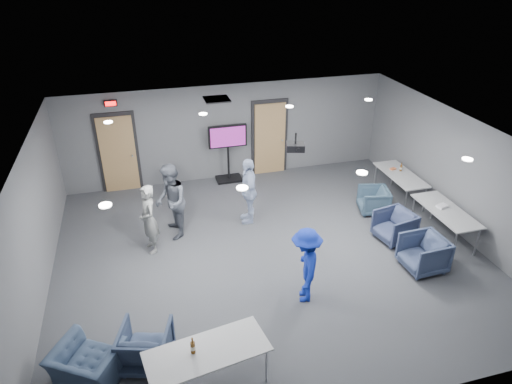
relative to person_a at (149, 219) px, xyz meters
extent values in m
plane|color=#33353A|center=(2.44, -0.83, -0.79)|extent=(9.00, 9.00, 0.00)
plane|color=white|center=(2.44, -0.83, 1.91)|extent=(9.00, 9.00, 0.00)
cube|color=slate|center=(2.44, 3.17, 0.56)|extent=(9.00, 0.02, 2.70)
cube|color=slate|center=(2.44, -4.83, 0.56)|extent=(9.00, 0.02, 2.70)
cube|color=slate|center=(-2.06, -0.83, 0.56)|extent=(0.02, 8.00, 2.70)
cube|color=slate|center=(6.94, -0.83, 0.56)|extent=(0.02, 8.00, 2.70)
cube|color=black|center=(-0.56, 3.14, 0.29)|extent=(1.06, 0.06, 2.24)
cube|color=#AB8253|center=(-0.56, 3.10, 0.26)|extent=(0.90, 0.05, 2.10)
cylinder|color=#96979E|center=(-0.21, 3.05, 0.21)|extent=(0.04, 0.10, 0.04)
cube|color=black|center=(3.64, 3.14, 0.29)|extent=(1.06, 0.06, 2.24)
cube|color=#AB8253|center=(3.64, 3.10, 0.26)|extent=(0.90, 0.05, 2.10)
cylinder|color=#96979E|center=(3.99, 3.05, 0.21)|extent=(0.04, 0.10, 0.04)
cube|color=black|center=(-0.56, 3.11, 1.66)|extent=(0.32, 0.06, 0.16)
cube|color=#FF0C0C|center=(-0.56, 3.07, 1.66)|extent=(0.26, 0.02, 0.11)
cube|color=black|center=(1.94, 1.97, 1.90)|extent=(0.60, 0.60, 0.03)
cylinder|color=white|center=(-0.56, -2.63, 1.90)|extent=(0.18, 0.18, 0.02)
cylinder|color=white|center=(-0.56, 0.97, 1.90)|extent=(0.18, 0.18, 0.02)
cylinder|color=white|center=(1.44, -2.63, 1.90)|extent=(0.18, 0.18, 0.02)
cylinder|color=white|center=(1.44, 0.97, 1.90)|extent=(0.18, 0.18, 0.02)
cylinder|color=white|center=(3.44, -2.63, 1.90)|extent=(0.18, 0.18, 0.02)
cylinder|color=white|center=(3.44, 0.97, 1.90)|extent=(0.18, 0.18, 0.02)
cylinder|color=white|center=(5.44, -2.63, 1.90)|extent=(0.18, 0.18, 0.02)
cylinder|color=white|center=(5.44, 0.97, 1.90)|extent=(0.18, 0.18, 0.02)
imported|color=gray|center=(0.00, 0.00, 0.00)|extent=(0.49, 0.64, 1.57)
imported|color=#4D525C|center=(0.53, 0.46, 0.10)|extent=(0.69, 0.88, 1.77)
imported|color=silver|center=(2.37, 0.63, 0.03)|extent=(0.49, 0.99, 1.64)
imported|color=#192EA5|center=(2.68, -2.35, -0.03)|extent=(0.86, 1.11, 1.52)
imported|color=#374D60|center=(5.48, 0.21, -0.46)|extent=(0.85, 0.84, 0.64)
imported|color=#363F5D|center=(5.34, -1.03, -0.44)|extent=(0.90, 0.88, 0.70)
imported|color=#394462|center=(5.35, -2.15, -0.41)|extent=(0.85, 0.83, 0.74)
imported|color=#35415B|center=(-0.29, -3.14, -0.43)|extent=(0.97, 0.98, 0.72)
imported|color=#3A4B64|center=(-1.16, -3.23, -0.47)|extent=(1.26, 1.22, 0.63)
cube|color=#A4A5A8|center=(6.44, 0.63, -0.07)|extent=(0.70, 1.68, 0.03)
cylinder|color=#96979E|center=(6.17, 1.39, -0.44)|extent=(0.04, 0.04, 0.70)
cylinder|color=#96979E|center=(6.17, -0.13, -0.44)|extent=(0.04, 0.04, 0.70)
cylinder|color=#96979E|center=(6.71, 1.39, -0.44)|extent=(0.04, 0.04, 0.70)
cylinder|color=#96979E|center=(6.71, -0.13, -0.44)|extent=(0.04, 0.04, 0.70)
cube|color=#A4A5A8|center=(6.44, -1.27, -0.07)|extent=(0.72, 1.74, 0.03)
cylinder|color=#96979E|center=(6.16, -0.48, -0.44)|extent=(0.04, 0.04, 0.70)
cylinder|color=#96979E|center=(6.16, -2.06, -0.44)|extent=(0.04, 0.04, 0.70)
cylinder|color=#96979E|center=(6.72, -0.48, -0.44)|extent=(0.04, 0.04, 0.70)
cylinder|color=#96979E|center=(6.72, -2.06, -0.44)|extent=(0.04, 0.04, 0.70)
cube|color=#A4A5A8|center=(0.58, -3.83, -0.07)|extent=(1.90, 1.03, 0.03)
cylinder|color=#96979E|center=(1.35, -3.41, -0.44)|extent=(0.04, 0.04, 0.70)
cylinder|color=#96979E|center=(-0.27, -3.67, -0.44)|extent=(0.04, 0.04, 0.70)
cylinder|color=#96979E|center=(1.44, -3.99, -0.44)|extent=(0.04, 0.04, 0.70)
cylinder|color=#59360F|center=(0.39, -3.81, 0.04)|extent=(0.07, 0.07, 0.20)
cylinder|color=#59360F|center=(0.39, -3.81, 0.18)|extent=(0.03, 0.03, 0.09)
cylinder|color=beige|center=(0.39, -3.81, 0.04)|extent=(0.07, 0.07, 0.07)
cylinder|color=#59360F|center=(6.53, 0.80, 0.03)|extent=(0.06, 0.06, 0.16)
cylinder|color=#59360F|center=(6.53, 0.80, 0.14)|extent=(0.02, 0.02, 0.07)
cylinder|color=beige|center=(6.53, 0.80, 0.03)|extent=(0.06, 0.06, 0.05)
cube|color=#C86032|center=(6.39, 0.94, -0.04)|extent=(0.18, 0.14, 0.03)
cube|color=white|center=(6.43, -1.13, -0.03)|extent=(0.28, 0.22, 0.06)
cube|color=black|center=(2.37, 2.92, -0.76)|extent=(0.72, 0.51, 0.06)
cylinder|color=black|center=(2.37, 2.92, -0.12)|extent=(0.06, 0.06, 1.23)
cube|color=black|center=(2.37, 2.92, 0.55)|extent=(1.08, 0.07, 0.64)
cube|color=#781A73|center=(2.37, 2.87, 0.55)|extent=(0.97, 0.01, 0.55)
cylinder|color=black|center=(3.01, -0.68, 1.79)|extent=(0.04, 0.04, 0.22)
cube|color=black|center=(3.01, -0.68, 1.61)|extent=(0.43, 0.39, 0.14)
cylinder|color=black|center=(3.01, -0.84, 1.61)|extent=(0.08, 0.06, 0.08)
camera|label=1|loc=(0.02, -8.59, 5.13)|focal=32.00mm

